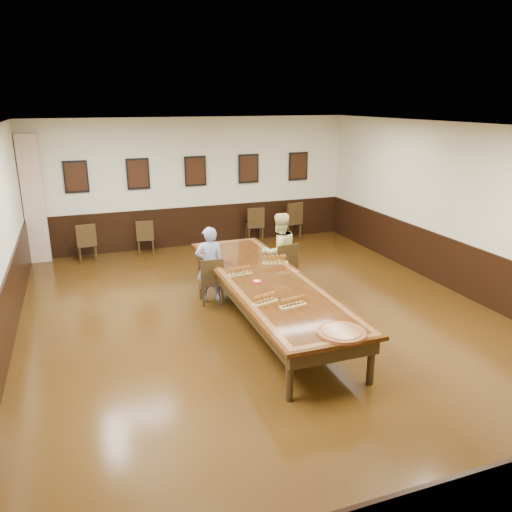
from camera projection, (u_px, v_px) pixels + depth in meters
name	position (u px, v px, depth m)	size (l,w,h in m)	color
floor	(266.00, 321.00, 8.50)	(8.00, 10.00, 0.02)	black
ceiling	(267.00, 126.00, 7.54)	(8.00, 10.00, 0.02)	white
wall_back	(195.00, 183.00, 12.52)	(8.00, 0.02, 3.20)	beige
wall_right	(467.00, 211.00, 9.32)	(0.02, 10.00, 3.20)	beige
chair_man	(211.00, 280.00, 9.11)	(0.42, 0.46, 0.89)	#302015
chair_woman	(282.00, 266.00, 9.72)	(0.46, 0.50, 0.98)	#302015
spare_chair_a	(86.00, 242.00, 11.48)	(0.43, 0.47, 0.92)	#302015
spare_chair_b	(146.00, 237.00, 12.05)	(0.40, 0.44, 0.86)	#302015
spare_chair_c	(255.00, 224.00, 13.10)	(0.44, 0.48, 0.94)	#302015
spare_chair_d	(290.00, 221.00, 13.28)	(0.48, 0.52, 1.02)	#302015
person_man	(210.00, 265.00, 9.11)	(0.52, 0.34, 1.42)	#4360A9
person_woman	(279.00, 251.00, 9.73)	(0.76, 0.59, 1.53)	#EFE995
pink_phone	(295.00, 271.00, 8.62)	(0.07, 0.14, 0.01)	#CE4471
curtain	(34.00, 200.00, 11.18)	(0.45, 0.18, 2.90)	tan
wainscoting	(266.00, 293.00, 8.35)	(8.00, 10.00, 1.00)	black
conference_table	(266.00, 287.00, 8.32)	(1.40, 5.00, 0.76)	black
posters	(195.00, 171.00, 12.36)	(6.14, 0.04, 0.74)	black
flight_a	(240.00, 271.00, 8.44)	(0.42, 0.17, 0.15)	olive
flight_b	(275.00, 260.00, 9.01)	(0.47, 0.22, 0.17)	olive
flight_c	(265.00, 299.00, 7.26)	(0.43, 0.24, 0.15)	olive
flight_d	(293.00, 302.00, 7.14)	(0.43, 0.19, 0.15)	olive
red_plate_grp	(257.00, 281.00, 8.13)	(0.19, 0.19, 0.02)	red
carved_platter	(342.00, 333.00, 6.31)	(0.70, 0.70, 0.05)	#622B13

